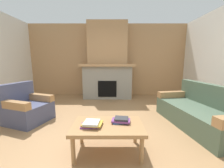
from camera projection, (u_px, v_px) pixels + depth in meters
The scene contains 8 objects.
ground at pixel (103, 132), 2.60m from camera, with size 9.00×9.00×0.00m, color #9E754C.
wall_back_wood_panel at pixel (107, 61), 5.35m from camera, with size 6.00×0.12×2.70m, color tan.
fireplace at pixel (107, 66), 5.01m from camera, with size 1.90×0.82×2.70m.
couch at pixel (199, 112), 2.82m from camera, with size 1.11×1.91×0.85m.
armchair at pixel (26, 109), 3.03m from camera, with size 0.96×0.96×0.85m.
coffee_table at pixel (107, 128), 1.97m from camera, with size 1.00×0.60×0.43m.
book_stack_near_edge at pixel (91, 124), 1.91m from camera, with size 0.31×0.26×0.07m.
book_stack_center at pixel (120, 120), 2.03m from camera, with size 0.29×0.20×0.07m.
Camera 1 is at (0.16, -2.42, 1.32)m, focal length 22.10 mm.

